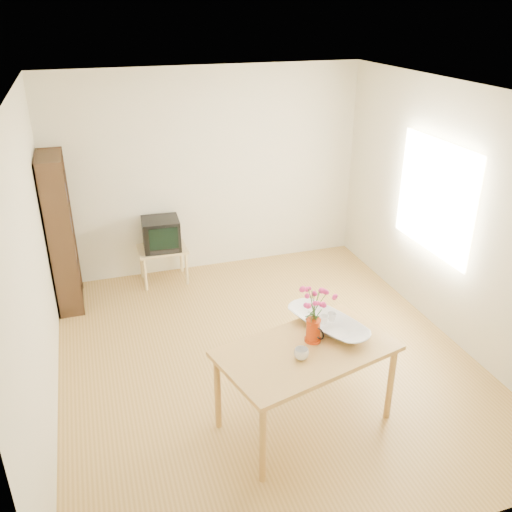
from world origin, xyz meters
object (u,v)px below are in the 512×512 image
object	(u,v)px
mug	(301,354)
bowl	(329,302)
table	(307,357)
television	(161,233)
pitcher	(313,331)

from	to	relation	value
mug	bowl	bearing A→B (deg)	176.52
table	bowl	size ratio (longest dim) A/B	2.99
mug	bowl	world-z (taller)	bowl
television	pitcher	bearing A→B (deg)	-70.94
pitcher	mug	xyz separation A→B (m)	(-0.18, -0.20, -0.05)
mug	bowl	distance (m)	0.56
table	television	distance (m)	3.05
table	mug	distance (m)	0.19
table	mug	bearing A→B (deg)	-144.87
pitcher	mug	distance (m)	0.28
mug	television	distance (m)	3.14
mug	bowl	size ratio (longest dim) A/B	0.22
television	bowl	bearing A→B (deg)	-66.35
pitcher	television	bearing A→B (deg)	85.44
pitcher	television	distance (m)	2.99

